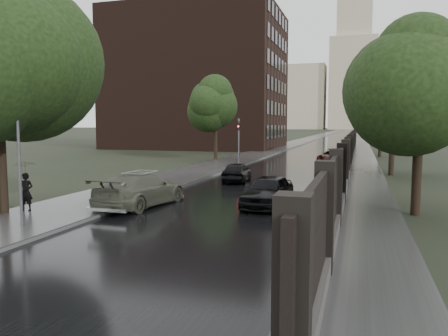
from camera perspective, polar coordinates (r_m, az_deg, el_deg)
ground at (r=12.06m, az=-10.07°, el=-11.40°), size 800.00×800.00×0.00m
road at (r=200.32m, az=15.76°, el=4.52°), size 8.00×420.00×0.02m
sidewalk_left at (r=200.57m, az=14.04°, el=4.59°), size 4.00×420.00×0.16m
verge_right at (r=200.25m, az=17.33°, el=4.49°), size 3.00×420.00×0.08m
fence_right at (r=42.31m, az=16.22°, el=2.10°), size 0.45×75.72×2.70m
tree_left_far at (r=42.40m, az=-1.12°, el=8.05°), size 4.25×4.25×7.39m
tree_right_a at (r=18.40m, az=24.31°, el=9.65°), size 4.08×4.08×7.01m
tree_right_b at (r=32.32m, az=21.27°, el=7.87°), size 4.08×4.08×7.01m
tree_right_c at (r=50.28m, az=19.85°, el=7.02°), size 4.08×4.08×7.01m
lamp_post at (r=15.91m, az=-25.23°, el=2.09°), size 0.25×0.12×5.11m
traffic_light at (r=36.52m, az=1.94°, el=3.96°), size 0.16×0.32×4.00m
brick_building at (r=66.76m, az=-3.37°, el=11.29°), size 24.00×18.00×20.00m
stalinist_tower at (r=312.21m, az=16.51°, el=11.92°), size 92.00×30.00×159.00m
volga_sedan at (r=19.13m, az=-10.83°, el=-2.82°), size 2.59×5.16×1.44m
hatchback_left at (r=26.79m, az=1.69°, el=-0.51°), size 1.79×3.73×1.23m
car_right_near at (r=18.79m, az=5.76°, el=-3.02°), size 1.91×4.12×1.37m
car_right_far at (r=38.49m, az=14.31°, el=1.40°), size 2.98×5.53×1.47m
pedestrian_umbrella at (r=18.59m, az=-24.55°, el=-0.39°), size 1.06×1.08×2.34m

